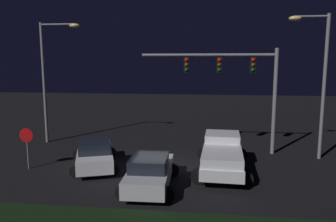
% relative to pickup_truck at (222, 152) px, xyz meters
% --- Properties ---
extents(ground_plane, '(80.00, 80.00, 0.00)m').
position_rel_pickup_truck_xyz_m(ground_plane, '(-3.42, 0.27, -1.00)').
color(ground_plane, black).
extents(pickup_truck, '(3.03, 5.49, 1.80)m').
position_rel_pickup_truck_xyz_m(pickup_truck, '(0.00, 0.00, 0.00)').
color(pickup_truck, silver).
rests_on(pickup_truck, ground_plane).
extents(car_sedan, '(3.38, 4.75, 1.51)m').
position_rel_pickup_truck_xyz_m(car_sedan, '(-6.82, -0.25, -0.26)').
color(car_sedan, silver).
rests_on(car_sedan, ground_plane).
extents(car_sedan_far, '(2.56, 4.45, 1.51)m').
position_rel_pickup_truck_xyz_m(car_sedan_far, '(-3.35, -2.72, -0.26)').
color(car_sedan_far, '#B7B7BC').
rests_on(car_sedan_far, ground_plane).
extents(traffic_signal_gantry, '(8.32, 0.56, 6.50)m').
position_rel_pickup_truck_xyz_m(traffic_signal_gantry, '(0.84, 3.66, 3.90)').
color(traffic_signal_gantry, slate).
rests_on(traffic_signal_gantry, ground_plane).
extents(street_lamp_left, '(2.84, 0.44, 8.33)m').
position_rel_pickup_truck_xyz_m(street_lamp_left, '(-11.57, 4.82, 4.25)').
color(street_lamp_left, slate).
rests_on(street_lamp_left, ground_plane).
extents(street_lamp_right, '(2.26, 0.44, 8.35)m').
position_rel_pickup_truck_xyz_m(street_lamp_right, '(5.41, 2.91, 4.21)').
color(street_lamp_right, slate).
rests_on(street_lamp_right, ground_plane).
extents(stop_sign, '(0.76, 0.08, 2.23)m').
position_rel_pickup_truck_xyz_m(stop_sign, '(-10.28, -0.92, 0.56)').
color(stop_sign, slate).
rests_on(stop_sign, ground_plane).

